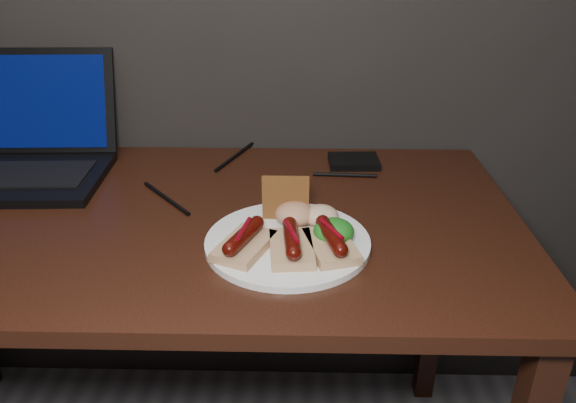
% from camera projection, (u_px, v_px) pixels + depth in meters
% --- Properties ---
extents(desk, '(1.40, 0.70, 0.75)m').
position_uv_depth(desk, '(159.00, 252.00, 1.12)').
color(desk, '#371A0D').
rests_on(desk, ground).
extents(laptop, '(0.41, 0.36, 0.25)m').
position_uv_depth(laptop, '(16.00, 149.00, 1.24)').
color(laptop, black).
rests_on(laptop, desk).
extents(hard_drive, '(0.12, 0.09, 0.02)m').
position_uv_depth(hard_drive, '(354.00, 161.00, 1.29)').
color(hard_drive, black).
rests_on(hard_drive, desk).
extents(desk_cables, '(0.97, 0.42, 0.01)m').
position_uv_depth(desk_cables, '(163.00, 174.00, 1.23)').
color(desk_cables, black).
rests_on(desk_cables, desk).
extents(plate, '(0.33, 0.33, 0.01)m').
position_uv_depth(plate, '(288.00, 242.00, 0.97)').
color(plate, white).
rests_on(plate, desk).
extents(bread_sausage_left, '(0.11, 0.13, 0.04)m').
position_uv_depth(bread_sausage_left, '(244.00, 241.00, 0.93)').
color(bread_sausage_left, tan).
rests_on(bread_sausage_left, plate).
extents(bread_sausage_center, '(0.08, 0.12, 0.04)m').
position_uv_depth(bread_sausage_center, '(292.00, 244.00, 0.92)').
color(bread_sausage_center, tan).
rests_on(bread_sausage_center, plate).
extents(bread_sausage_right, '(0.10, 0.13, 0.04)m').
position_uv_depth(bread_sausage_right, '(331.00, 241.00, 0.93)').
color(bread_sausage_right, tan).
rests_on(bread_sausage_right, plate).
extents(crispbread, '(0.08, 0.01, 0.08)m').
position_uv_depth(crispbread, '(286.00, 198.00, 1.02)').
color(crispbread, brown).
rests_on(crispbread, plate).
extents(salad_greens, '(0.07, 0.07, 0.04)m').
position_uv_depth(salad_greens, '(334.00, 231.00, 0.95)').
color(salad_greens, '#165210').
rests_on(salad_greens, plate).
extents(salsa_mound, '(0.07, 0.07, 0.04)m').
position_uv_depth(salsa_mound, '(295.00, 214.00, 1.01)').
color(salsa_mound, '#A41F10').
rests_on(salsa_mound, plate).
extents(coleslaw_mound, '(0.06, 0.06, 0.04)m').
position_uv_depth(coleslaw_mound, '(321.00, 216.00, 1.01)').
color(coleslaw_mound, silver).
rests_on(coleslaw_mound, plate).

